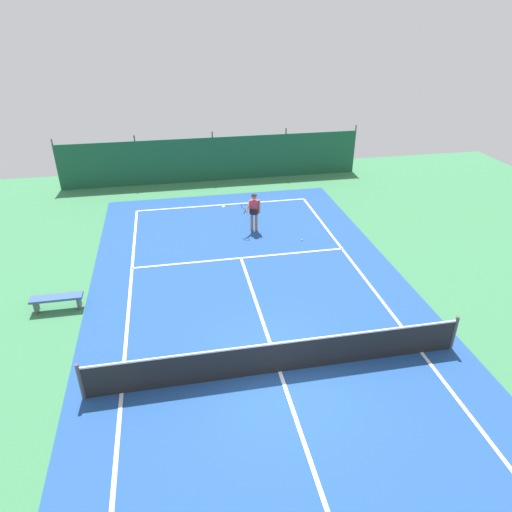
# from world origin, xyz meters

# --- Properties ---
(ground_plane) EXTENTS (36.00, 36.00, 0.00)m
(ground_plane) POSITION_xyz_m (0.00, 0.00, 0.00)
(ground_plane) COLOR #387A4C
(court_surface) EXTENTS (11.02, 26.60, 0.01)m
(court_surface) POSITION_xyz_m (0.00, 0.00, 0.00)
(court_surface) COLOR #1E478C
(court_surface) RESTS_ON ground
(tennis_net) EXTENTS (10.12, 0.10, 1.10)m
(tennis_net) POSITION_xyz_m (0.00, 0.00, 0.51)
(tennis_net) COLOR black
(tennis_net) RESTS_ON ground
(back_fence) EXTENTS (16.30, 0.98, 2.70)m
(back_fence) POSITION_xyz_m (-0.00, 16.06, 0.67)
(back_fence) COLOR #195138
(back_fence) RESTS_ON ground
(tennis_player) EXTENTS (0.85, 0.63, 1.64)m
(tennis_player) POSITION_xyz_m (0.96, 8.81, 0.96)
(tennis_player) COLOR #9E7051
(tennis_player) RESTS_ON ground
(tennis_ball_near_player) EXTENTS (0.07, 0.07, 0.07)m
(tennis_ball_near_player) POSITION_xyz_m (2.73, 7.41, 0.03)
(tennis_ball_near_player) COLOR #CCDB33
(tennis_ball_near_player) RESTS_ON ground
(courtside_bench) EXTENTS (1.60, 0.40, 0.49)m
(courtside_bench) POSITION_xyz_m (-6.31, 4.15, 0.37)
(courtside_bench) COLOR #335184
(courtside_bench) RESTS_ON ground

